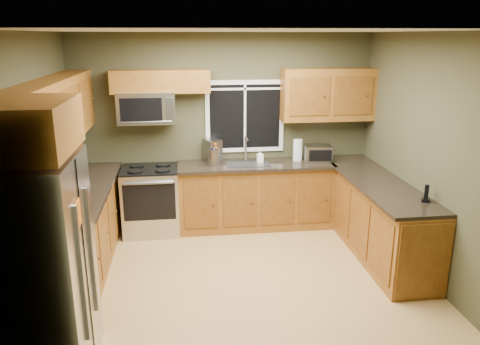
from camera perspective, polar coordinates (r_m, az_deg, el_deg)
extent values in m
plane|color=tan|center=(5.46, -0.06, -12.72)|extent=(4.20, 4.20, 0.00)
plane|color=white|center=(4.77, -0.07, 16.90)|extent=(4.20, 4.20, 0.00)
plane|color=#3E3D26|center=(6.69, -1.99, 5.12)|extent=(4.20, 0.00, 4.20)
plane|color=#3E3D26|center=(3.27, 3.88, -7.26)|extent=(4.20, 0.00, 4.20)
plane|color=#3E3D26|center=(5.14, -23.99, 0.20)|extent=(0.00, 3.60, 3.60)
plane|color=#3E3D26|center=(5.60, 21.79, 1.70)|extent=(0.00, 3.60, 3.60)
cube|color=white|center=(6.67, 0.59, 6.84)|extent=(1.12, 0.03, 1.02)
cube|color=black|center=(6.66, 0.61, 6.83)|extent=(1.00, 0.01, 0.90)
cube|color=white|center=(6.66, 0.61, 6.82)|extent=(0.03, 0.01, 0.90)
cube|color=white|center=(6.60, 0.62, 10.16)|extent=(1.00, 0.01, 0.03)
cube|color=brown|center=(5.79, -18.80, -6.97)|extent=(0.60, 2.65, 0.90)
cube|color=black|center=(5.62, -18.99, -2.55)|extent=(0.65, 2.65, 0.04)
cube|color=brown|center=(6.69, 1.87, -2.88)|extent=(2.17, 0.60, 0.90)
cube|color=black|center=(6.53, 1.95, 0.95)|extent=(2.17, 0.65, 0.04)
cube|color=brown|center=(6.21, 16.07, -5.12)|extent=(0.60, 2.50, 0.90)
cube|color=brown|center=(5.18, 21.52, -10.09)|extent=(0.56, 0.02, 0.82)
cube|color=black|center=(6.04, 16.20, -0.98)|extent=(0.65, 2.50, 0.04)
cube|color=brown|center=(5.44, -21.57, 6.82)|extent=(0.33, 2.65, 0.72)
cube|color=brown|center=(6.40, -9.65, 10.91)|extent=(1.30, 0.33, 0.30)
cube|color=brown|center=(6.74, 10.65, 9.32)|extent=(1.30, 0.33, 0.72)
cube|color=brown|center=(3.68, -25.39, 4.97)|extent=(0.72, 0.90, 0.38)
cube|color=#B7B7BC|center=(4.03, -23.40, -10.96)|extent=(0.72, 0.90, 1.80)
cube|color=slate|center=(3.74, -18.76, -11.74)|extent=(0.03, 0.04, 1.10)
cube|color=slate|center=(4.09, -17.69, -9.12)|extent=(0.03, 0.04, 1.10)
cube|color=black|center=(3.94, -18.21, -11.02)|extent=(0.01, 0.02, 1.78)
cube|color=orange|center=(3.65, -19.11, -4.73)|extent=(0.01, 0.14, 0.20)
cube|color=#B7B7BC|center=(6.61, -10.77, -3.43)|extent=(0.76, 0.65, 0.90)
cube|color=black|center=(6.47, -10.98, 0.37)|extent=(0.76, 0.64, 0.03)
cube|color=black|center=(6.26, -10.98, -3.58)|extent=(0.68, 0.02, 0.50)
cylinder|color=slate|center=(6.16, -11.13, -1.28)|extent=(0.64, 0.04, 0.04)
cylinder|color=black|center=(6.34, -12.69, 0.18)|extent=(0.20, 0.20, 0.01)
cylinder|color=black|center=(6.32, -9.44, 0.30)|extent=(0.20, 0.20, 0.01)
cylinder|color=black|center=(6.61, -12.48, 0.85)|extent=(0.20, 0.20, 0.01)
cylinder|color=black|center=(6.59, -9.36, 0.97)|extent=(0.20, 0.20, 0.01)
cube|color=#B7B7BC|center=(6.43, -11.31, 7.79)|extent=(0.76, 0.38, 0.42)
cube|color=black|center=(6.24, -11.98, 7.50)|extent=(0.54, 0.01, 0.30)
cube|color=slate|center=(6.22, -8.55, 7.64)|extent=(0.10, 0.01, 0.30)
cylinder|color=slate|center=(6.25, -11.35, 6.05)|extent=(0.66, 0.02, 0.02)
cube|color=slate|center=(6.51, 0.94, 1.05)|extent=(0.60, 0.42, 0.02)
cylinder|color=#B7B7BC|center=(6.66, 0.71, 2.96)|extent=(0.03, 0.03, 0.34)
cylinder|color=#B7B7BC|center=(6.55, 0.81, 4.16)|extent=(0.03, 0.18, 0.03)
cube|color=#B7B7BC|center=(6.69, 9.43, 2.33)|extent=(0.40, 0.31, 0.23)
cube|color=black|center=(6.56, 9.78, 2.03)|extent=(0.32, 0.04, 0.16)
cube|color=slate|center=(6.58, -3.37, 2.69)|extent=(0.27, 0.30, 0.32)
cylinder|color=black|center=(6.52, -3.31, 1.88)|extent=(0.16, 0.16, 0.17)
cylinder|color=#B7B7BC|center=(6.38, -3.19, 1.81)|extent=(0.20, 0.20, 0.23)
cone|color=black|center=(6.34, -3.20, 3.00)|extent=(0.14, 0.14, 0.06)
cylinder|color=white|center=(6.69, 7.03, 2.73)|extent=(0.15, 0.15, 0.30)
cylinder|color=slate|center=(6.66, 7.08, 4.08)|extent=(0.02, 0.02, 0.04)
imported|color=orange|center=(6.45, -2.99, 2.28)|extent=(0.14, 0.14, 0.29)
imported|color=white|center=(6.55, 2.46, 1.99)|extent=(0.09, 0.09, 0.18)
imported|color=white|center=(6.65, -3.11, 2.21)|extent=(0.16, 0.16, 0.18)
cube|color=black|center=(5.41, 21.68, -3.12)|extent=(0.11, 0.11, 0.04)
cube|color=black|center=(5.38, 21.79, -2.18)|extent=(0.05, 0.04, 0.15)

